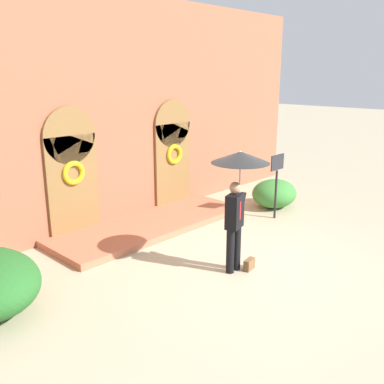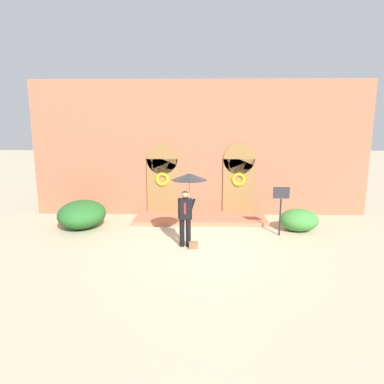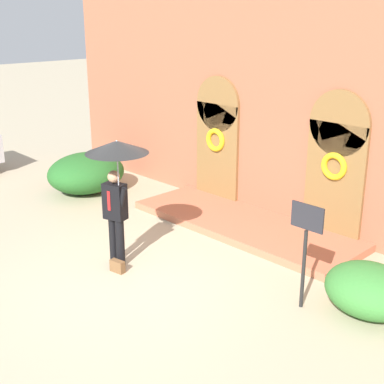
# 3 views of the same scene
# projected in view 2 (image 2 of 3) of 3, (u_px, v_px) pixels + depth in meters

# --- Properties ---
(ground_plane) EXTENTS (80.00, 80.00, 0.00)m
(ground_plane) POSITION_uv_depth(u_px,v_px,m) (201.00, 247.00, 10.84)
(ground_plane) COLOR tan
(building_facade) EXTENTS (14.00, 2.30, 5.60)m
(building_facade) POSITION_uv_depth(u_px,v_px,m) (200.00, 152.00, 14.39)
(building_facade) COLOR #9E563D
(building_facade) RESTS_ON ground
(person_with_umbrella) EXTENTS (1.10, 1.10, 2.36)m
(person_with_umbrella) POSITION_uv_depth(u_px,v_px,m) (188.00, 187.00, 10.53)
(person_with_umbrella) COLOR black
(person_with_umbrella) RESTS_ON ground
(handbag) EXTENTS (0.30, 0.16, 0.22)m
(handbag) POSITION_uv_depth(u_px,v_px,m) (193.00, 245.00, 10.68)
(handbag) COLOR brown
(handbag) RESTS_ON ground
(sign_post) EXTENTS (0.56, 0.06, 1.72)m
(sign_post) POSITION_uv_depth(u_px,v_px,m) (281.00, 203.00, 11.75)
(sign_post) COLOR black
(sign_post) RESTS_ON ground
(shrub_left) EXTENTS (1.74, 2.04, 1.01)m
(shrub_left) POSITION_uv_depth(u_px,v_px,m) (82.00, 214.00, 12.82)
(shrub_left) COLOR #235B23
(shrub_left) RESTS_ON ground
(shrub_right) EXTENTS (1.40, 1.20, 0.80)m
(shrub_right) POSITION_uv_depth(u_px,v_px,m) (299.00, 220.00, 12.44)
(shrub_right) COLOR #387A33
(shrub_right) RESTS_ON ground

